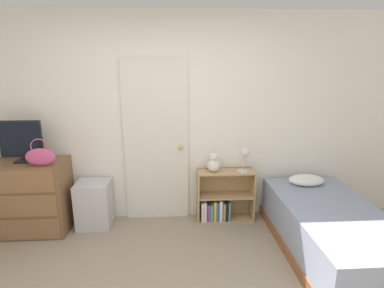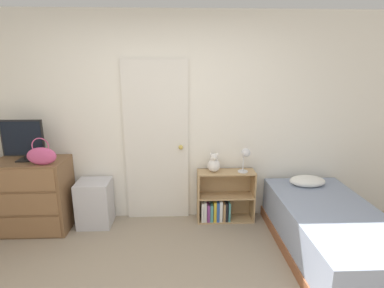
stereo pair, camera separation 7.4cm
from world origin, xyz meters
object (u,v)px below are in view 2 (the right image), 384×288
object	(u,v)px
storage_bin	(95,203)
bookshelf	(221,201)
dresser	(34,195)
teddy_bear	(214,164)
bed	(331,233)
handbag	(42,156)
tv	(23,140)
desk_lamp	(245,155)

from	to	relation	value
storage_bin	bookshelf	size ratio (longest dim) A/B	0.80
dresser	teddy_bear	size ratio (longest dim) A/B	3.60
dresser	bed	world-z (taller)	dresser
storage_bin	bed	bearing A→B (deg)	-15.90
dresser	handbag	distance (m)	0.61
tv	storage_bin	bearing A→B (deg)	5.21
bed	dresser	bearing A→B (deg)	168.49
desk_lamp	bed	world-z (taller)	desk_lamp
handbag	bookshelf	world-z (taller)	handbag
dresser	handbag	xyz separation A→B (m)	(0.22, -0.16, 0.54)
tv	bookshelf	size ratio (longest dim) A/B	0.67
teddy_bear	tv	bearing A→B (deg)	-176.88
storage_bin	bookshelf	distance (m)	1.57
storage_bin	bed	size ratio (longest dim) A/B	0.31
teddy_bear	bed	world-z (taller)	teddy_bear
bookshelf	teddy_bear	size ratio (longest dim) A/B	2.97
storage_bin	desk_lamp	distance (m)	1.94
handbag	storage_bin	distance (m)	0.86
dresser	storage_bin	xyz separation A→B (m)	(0.68, 0.07, -0.15)
tv	bookshelf	world-z (taller)	tv
bookshelf	desk_lamp	distance (m)	0.68
storage_bin	desk_lamp	bearing A→B (deg)	0.44
dresser	desk_lamp	world-z (taller)	desk_lamp
teddy_bear	desk_lamp	world-z (taller)	desk_lamp
tv	teddy_bear	bearing A→B (deg)	3.12
tv	bed	bearing A→B (deg)	-11.47
bookshelf	bed	distance (m)	1.30
dresser	bed	bearing A→B (deg)	-11.51
handbag	bed	world-z (taller)	handbag
handbag	bed	bearing A→B (deg)	-9.42
bookshelf	desk_lamp	xyz separation A→B (m)	(0.27, -0.04, 0.63)
handbag	bookshelf	bearing A→B (deg)	8.12
dresser	tv	bearing A→B (deg)	171.64
dresser	desk_lamp	xyz separation A→B (m)	(2.53, 0.09, 0.44)
desk_lamp	bed	distance (m)	1.23
bookshelf	teddy_bear	bearing A→B (deg)	-177.95
dresser	bookshelf	bearing A→B (deg)	3.28
dresser	bed	xyz separation A→B (m)	(3.28, -0.67, -0.17)
tv	teddy_bear	world-z (taller)	tv
dresser	tv	world-z (taller)	tv
bookshelf	bed	world-z (taller)	bookshelf
teddy_bear	storage_bin	bearing A→B (deg)	-177.92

